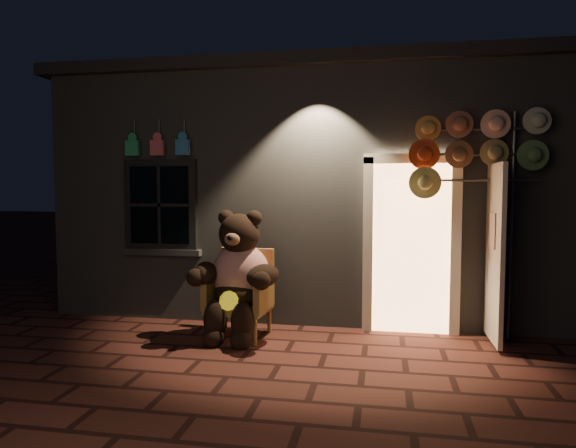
# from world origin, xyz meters

# --- Properties ---
(ground) EXTENTS (60.00, 60.00, 0.00)m
(ground) POSITION_xyz_m (0.00, 0.00, 0.00)
(ground) COLOR #562821
(ground) RESTS_ON ground
(shop_building) EXTENTS (7.30, 5.95, 3.51)m
(shop_building) POSITION_xyz_m (0.00, 3.99, 1.74)
(shop_building) COLOR slate
(shop_building) RESTS_ON ground
(wicker_armchair) EXTENTS (0.76, 0.70, 1.04)m
(wicker_armchair) POSITION_xyz_m (-0.65, 0.95, 0.52)
(wicker_armchair) COLOR #A67A40
(wicker_armchair) RESTS_ON ground
(teddy_bear) EXTENTS (1.12, 0.90, 1.55)m
(teddy_bear) POSITION_xyz_m (-0.66, 0.81, 0.74)
(teddy_bear) COLOR #B12012
(teddy_bear) RESTS_ON ground
(hat_rack) EXTENTS (1.51, 0.22, 2.67)m
(hat_rack) POSITION_xyz_m (2.05, 1.28, 2.23)
(hat_rack) COLOR #59595E
(hat_rack) RESTS_ON ground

